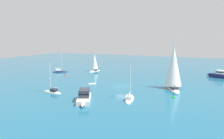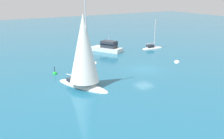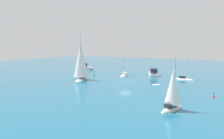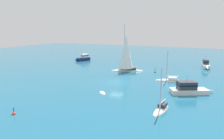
% 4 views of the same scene
% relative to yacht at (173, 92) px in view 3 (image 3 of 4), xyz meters
% --- Properties ---
extents(ground_plane, '(160.00, 160.00, 0.00)m').
position_rel_yacht_xyz_m(ground_plane, '(-15.56, 15.83, -2.38)').
color(ground_plane, '#1E607F').
extents(yacht, '(2.59, 4.94, 7.20)m').
position_rel_yacht_xyz_m(yacht, '(0.00, 0.00, 0.00)').
color(yacht, silver).
rests_on(yacht, ground).
extents(powerboat, '(6.37, 2.33, 3.15)m').
position_rel_yacht_xyz_m(powerboat, '(-38.81, 31.00, -1.57)').
color(powerboat, silver).
rests_on(powerboat, ground).
extents(ketch, '(4.65, 1.80, 6.10)m').
position_rel_yacht_xyz_m(ketch, '(-5.23, 26.64, -2.22)').
color(ketch, silver).
rests_on(ketch, ground).
extents(motor_cruiser, '(4.54, 6.99, 3.08)m').
position_rel_yacht_xyz_m(motor_cruiser, '(-14.07, 29.12, -1.57)').
color(motor_cruiser, silver).
rests_on(motor_cruiser, ground).
extents(dinghy, '(1.98, 1.92, 0.38)m').
position_rel_yacht_xyz_m(dinghy, '(-8.43, 16.54, -2.38)').
color(dinghy, white).
rests_on(dinghy, ground).
extents(ketch_1, '(2.72, 5.63, 6.48)m').
position_rel_yacht_xyz_m(ketch_1, '(-20.70, 24.93, -2.23)').
color(ketch_1, silver).
rests_on(ketch_1, ground).
extents(sloop_1, '(4.73, 7.90, 11.61)m').
position_rel_yacht_xyz_m(sloop_1, '(-26.30, 13.62, 1.79)').
color(sloop_1, silver).
rests_on(sloop_1, ground).
extents(channel_buoy, '(0.65, 0.65, 1.36)m').
position_rel_yacht_xyz_m(channel_buoy, '(-27.52, 20.45, -2.37)').
color(channel_buoy, green).
rests_on(channel_buoy, ground).
extents(mooring_buoy, '(0.51, 0.51, 1.10)m').
position_rel_yacht_xyz_m(mooring_buoy, '(3.57, 10.69, -2.37)').
color(mooring_buoy, red).
rests_on(mooring_buoy, ground).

